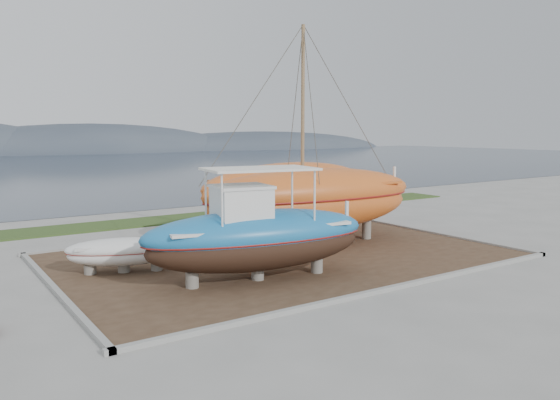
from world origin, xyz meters
TOP-DOWN VIEW (x-y plane):
  - ground at (0.00, 0.00)m, footprint 140.00×140.00m
  - dirt_patch at (0.00, 4.00)m, footprint 18.00×12.00m
  - curb_frame at (0.00, 4.00)m, footprint 18.60×12.60m
  - grass_strip at (0.00, 15.50)m, footprint 44.00×3.00m
  - sea at (0.00, 70.00)m, footprint 260.00×100.00m
  - blue_caique at (-2.91, 1.33)m, footprint 8.49×3.86m
  - white_dinghy at (-6.47, 5.00)m, footprint 4.41×2.90m
  - orange_sailboat at (2.25, 4.92)m, footprint 10.99×4.14m
  - orange_bare_hull at (3.05, 7.83)m, footprint 11.09×4.83m

SIDE VIEW (x-z plane):
  - ground at x=0.00m, z-range 0.00..0.00m
  - sea at x=0.00m, z-range -0.02..0.02m
  - dirt_patch at x=0.00m, z-range 0.00..0.06m
  - grass_strip at x=0.00m, z-range 0.00..0.08m
  - curb_frame at x=0.00m, z-range 0.00..0.15m
  - white_dinghy at x=-6.47m, z-range 0.06..1.30m
  - orange_bare_hull at x=3.05m, z-range 0.06..3.58m
  - blue_caique at x=-2.91m, z-range 0.06..4.00m
  - orange_sailboat at x=2.25m, z-range 0.06..9.82m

